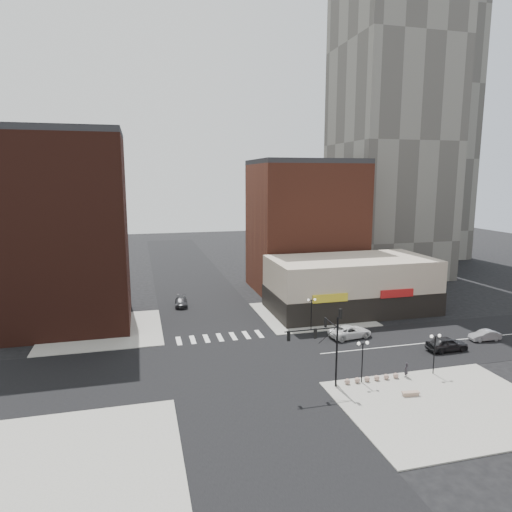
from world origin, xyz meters
name	(u,v)px	position (x,y,z in m)	size (l,w,h in m)	color
ground	(234,363)	(0.00, 0.00, 0.00)	(240.00, 240.00, 0.00)	black
road_ew	(234,363)	(0.00, 0.00, 0.01)	(200.00, 14.00, 0.02)	black
road_ns	(234,363)	(0.00, 0.00, 0.01)	(14.00, 200.00, 0.02)	black
sidewalk_nw	(103,330)	(-14.50, 14.50, 0.06)	(15.00, 15.00, 0.12)	gray
sidewalk_ne	(311,314)	(14.50, 14.50, 0.06)	(15.00, 15.00, 0.12)	gray
sidewalk_se	(446,406)	(16.00, -14.00, 0.06)	(18.00, 14.00, 0.12)	gray
sidewalk_sw	(74,463)	(-14.50, -14.50, 0.06)	(15.00, 15.00, 0.12)	gray
building_nw	(64,233)	(-19.00, 18.50, 12.50)	(16.00, 15.00, 25.00)	#391912
building_ne_midrise	(305,228)	(19.00, 29.50, 11.00)	(18.00, 15.00, 22.00)	brown
tower_near	(395,45)	(40.00, 38.00, 45.00)	(20.00, 20.00, 90.00)	#47443F
tower_far	(428,89)	(60.00, 56.00, 41.00)	(18.00, 18.00, 82.00)	#47443F
building_ne_row	(351,289)	(21.00, 15.00, 3.30)	(24.20, 12.20, 8.00)	#B5A690
traffic_signal	(326,338)	(7.24, -7.83, 4.96)	(5.59, 3.09, 7.77)	black
street_lamp_se_a	(363,351)	(11.00, -8.00, 3.29)	(1.22, 0.32, 4.16)	black
street_lamp_se_b	(435,344)	(19.00, -8.00, 3.29)	(1.22, 0.32, 4.16)	black
street_lamp_ne	(311,306)	(12.00, 8.00, 3.29)	(1.22, 0.32, 4.16)	black
bollard_row	(372,378)	(12.12, -8.00, 0.38)	(5.78, 0.53, 0.53)	gray
white_suv	(350,332)	(15.72, 4.14, 0.76)	(2.52, 5.46, 1.52)	silver
dark_sedan_east	(447,344)	(24.56, -2.71, 0.83)	(1.95, 4.85, 1.65)	black
silver_sedan	(485,335)	(31.27, -0.97, 0.63)	(1.34, 3.85, 1.27)	gray
dark_sedan_north	(181,302)	(-3.46, 23.60, 0.67)	(1.89, 4.65, 1.35)	black
pedestrian	(406,370)	(15.87, -8.00, 0.87)	(0.55, 0.36, 1.51)	#262328
stone_bench	(411,394)	(14.06, -11.63, 0.32)	(1.66, 0.67, 0.38)	tan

